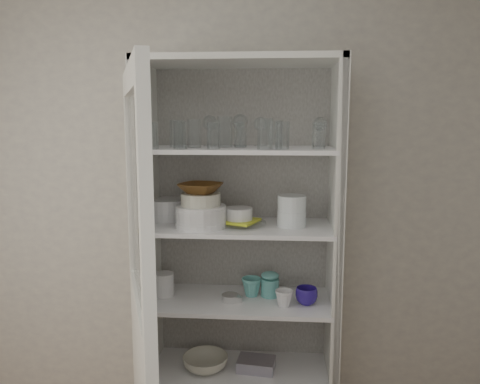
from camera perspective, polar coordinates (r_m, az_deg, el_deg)
The scene contains 34 objects.
wall_back at distance 2.67m, azimuth -3.93°, elevation -2.03°, with size 3.60×0.02×2.60m, color #AAA59E.
pantry_cabinet at distance 2.58m, azimuth 0.11°, elevation -10.65°, with size 1.00×0.45×2.10m.
cupboard_door at distance 2.02m, azimuth -11.80°, elevation -18.69°, with size 0.35×0.86×2.00m.
tumbler_0 at distance 2.28m, azimuth -10.71°, elevation 6.77°, with size 0.06×0.06×0.13m, color silver.
tumbler_1 at distance 2.23m, azimuth -3.25°, elevation 6.86°, with size 0.06×0.06×0.13m, color silver.
tumbler_2 at distance 2.26m, azimuth -7.31°, elevation 6.89°, with size 0.07×0.07×0.13m, color silver.
tumbler_3 at distance 2.21m, azimuth 3.07°, elevation 7.08°, with size 0.07×0.07×0.15m, color silver.
tumbler_4 at distance 2.21m, azimuth 5.18°, elevation 6.88°, with size 0.07×0.07×0.13m, color silver.
tumbler_5 at distance 2.24m, azimuth 4.35°, elevation 6.95°, with size 0.07×0.07×0.13m, color silver.
tumbler_6 at distance 2.27m, azimuth 9.58°, elevation 6.79°, with size 0.06×0.06×0.13m, color silver.
tumbler_7 at distance 2.37m, azimuth -5.60°, elevation 7.11°, with size 0.07×0.07×0.14m, color silver.
tumbler_8 at distance 2.40m, azimuth -7.75°, elevation 7.06°, with size 0.07×0.07×0.14m, color silver.
tumbler_9 at distance 2.37m, azimuth 0.02°, elevation 7.00°, with size 0.06×0.06×0.13m, color silver.
tumbler_10 at distance 2.40m, azimuth -1.88°, elevation 7.34°, with size 0.08×0.08×0.16m, color silver.
goblet_0 at distance 2.47m, azimuth -3.69°, elevation 7.61°, with size 0.08×0.08×0.18m, color silver, non-canonical shape.
goblet_1 at distance 2.48m, azimuth 0.01°, elevation 7.71°, with size 0.08×0.08×0.18m, color silver, non-canonical shape.
goblet_2 at distance 2.49m, azimuth 2.51°, elevation 7.52°, with size 0.07×0.07×0.17m, color silver, non-canonical shape.
goblet_3 at distance 2.49m, azimuth 9.73°, elevation 7.39°, with size 0.07×0.07×0.17m, color silver, non-canonical shape.
plate_stack_front at distance 2.37m, azimuth -4.79°, elevation -2.97°, with size 0.26×0.26×0.11m, color silver.
plate_stack_back at distance 2.58m, azimuth -8.85°, elevation -2.08°, with size 0.21×0.21×0.11m, color silver.
cream_bowl at distance 2.36m, azimuth -4.81°, elevation -0.90°, with size 0.20×0.20×0.06m, color beige.
terracotta_bowl at distance 2.35m, azimuth -4.83°, elevation 0.46°, with size 0.21×0.21×0.05m, color #4E2F11.
glass_platter at distance 2.42m, azimuth -0.16°, elevation -3.85°, with size 0.29×0.29×0.02m, color silver.
yellow_trivet at distance 2.42m, azimuth -0.16°, elevation -3.52°, with size 0.18×0.18×0.01m, color yellow.
white_ramekin at distance 2.41m, azimuth -0.16°, elevation -2.65°, with size 0.14×0.14×0.06m, color silver.
grey_bowl_stack at distance 2.39m, azimuth 6.33°, elevation -2.31°, with size 0.14×0.14×0.16m, color silver.
mug_blue at distance 2.48m, azimuth 8.10°, elevation -12.43°, with size 0.11×0.11×0.09m, color navy.
mug_teal at distance 2.56m, azimuth 1.41°, elevation -11.50°, with size 0.11×0.11×0.10m, color teal.
mug_white at distance 2.44m, azimuth 5.40°, elevation -12.77°, with size 0.09×0.09×0.08m, color silver.
teal_jar at distance 2.56m, azimuth 3.68°, elevation -11.34°, with size 0.10×0.10×0.12m.
measuring_cups at distance 2.50m, azimuth -1.20°, elevation -12.78°, with size 0.09×0.09×0.04m, color silver.
white_canister at distance 2.59m, azimuth -9.24°, elevation -11.07°, with size 0.11×0.11×0.13m, color silver.
cream_dish at distance 2.70m, azimuth -4.25°, elevation -20.03°, with size 0.24×0.24×0.08m, color beige.
tin_box at distance 2.70m, azimuth 1.98°, elevation -20.25°, with size 0.20×0.14×0.06m, color #A09EAE.
Camera 1 is at (0.38, -1.09, 1.80)m, focal length 35.00 mm.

